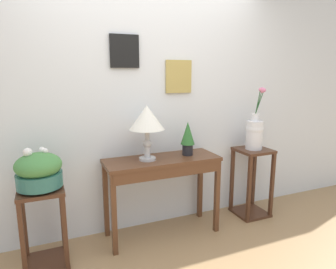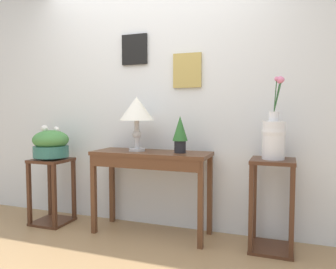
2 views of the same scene
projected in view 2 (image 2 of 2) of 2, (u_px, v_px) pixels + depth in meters
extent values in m
cube|color=silver|center=(156.00, 89.00, 3.34)|extent=(9.00, 0.10, 2.80)
cube|color=black|center=(134.00, 49.00, 3.32)|extent=(0.28, 0.02, 0.30)
cube|color=slate|center=(134.00, 49.00, 3.32)|extent=(0.22, 0.01, 0.24)
cube|color=tan|center=(187.00, 70.00, 3.15)|extent=(0.28, 0.02, 0.33)
cube|color=gray|center=(187.00, 70.00, 3.15)|extent=(0.22, 0.01, 0.26)
cube|color=#56331E|center=(151.00, 153.00, 3.08)|extent=(1.12, 0.41, 0.03)
cube|color=#56331E|center=(143.00, 163.00, 2.91)|extent=(1.05, 0.03, 0.10)
cube|color=#56331E|center=(94.00, 194.00, 3.13)|extent=(0.05, 0.04, 0.76)
cube|color=#56331E|center=(201.00, 205.00, 2.77)|extent=(0.04, 0.04, 0.76)
cube|color=#56331E|center=(112.00, 187.00, 3.45)|extent=(0.05, 0.04, 0.76)
cube|color=#56331E|center=(210.00, 195.00, 3.09)|extent=(0.04, 0.04, 0.76)
cylinder|color=#B7B7BC|center=(137.00, 150.00, 3.13)|extent=(0.16, 0.16, 0.02)
cylinder|color=#B7B7BC|center=(137.00, 141.00, 3.13)|extent=(0.06, 0.06, 0.13)
sphere|color=#B7B7BC|center=(137.00, 134.00, 3.12)|extent=(0.09, 0.09, 0.09)
cylinder|color=#B7B7BC|center=(137.00, 127.00, 3.12)|extent=(0.05, 0.05, 0.13)
cone|color=white|center=(137.00, 108.00, 3.10)|extent=(0.33, 0.33, 0.22)
cylinder|color=black|center=(180.00, 147.00, 2.99)|extent=(0.11, 0.11, 0.11)
cone|color=#2D662D|center=(180.00, 128.00, 2.98)|extent=(0.14, 0.14, 0.23)
cube|color=#472819|center=(51.00, 160.00, 3.39)|extent=(0.36, 0.36, 0.03)
cube|color=#472819|center=(53.00, 222.00, 3.44)|extent=(0.36, 0.36, 0.03)
cube|color=#472819|center=(29.00, 193.00, 3.32)|extent=(0.04, 0.03, 0.62)
cube|color=#472819|center=(54.00, 196.00, 3.21)|extent=(0.03, 0.03, 0.62)
cube|color=#472819|center=(50.00, 187.00, 3.61)|extent=(0.04, 0.04, 0.62)
cube|color=#472819|center=(74.00, 189.00, 3.51)|extent=(0.03, 0.04, 0.62)
cylinder|color=#2D665B|center=(51.00, 158.00, 3.39)|extent=(0.16, 0.16, 0.02)
cylinder|color=#2D665B|center=(51.00, 151.00, 3.39)|extent=(0.36, 0.36, 0.12)
ellipsoid|color=#478442|center=(51.00, 140.00, 3.38)|extent=(0.36, 0.36, 0.20)
cylinder|color=#478442|center=(54.00, 137.00, 3.39)|extent=(0.05, 0.06, 0.18)
sphere|color=white|center=(56.00, 129.00, 3.40)|extent=(0.05, 0.05, 0.05)
cylinder|color=#478442|center=(48.00, 137.00, 3.38)|extent=(0.08, 0.02, 0.18)
sphere|color=white|center=(44.00, 128.00, 3.38)|extent=(0.07, 0.07, 0.07)
cylinder|color=#478442|center=(54.00, 138.00, 3.38)|extent=(0.07, 0.04, 0.17)
sphere|color=white|center=(57.00, 130.00, 3.37)|extent=(0.04, 0.04, 0.04)
cube|color=#472819|center=(273.00, 161.00, 2.71)|extent=(0.36, 0.36, 0.03)
cube|color=#472819|center=(271.00, 248.00, 2.76)|extent=(0.36, 0.36, 0.03)
cube|color=#472819|center=(251.00, 208.00, 2.64)|extent=(0.04, 0.03, 0.72)
cube|color=#472819|center=(292.00, 212.00, 2.54)|extent=(0.04, 0.03, 0.72)
cube|color=#472819|center=(255.00, 199.00, 2.94)|extent=(0.04, 0.04, 0.72)
cube|color=#472819|center=(292.00, 202.00, 2.83)|extent=(0.04, 0.04, 0.72)
cylinder|color=silver|center=(273.00, 140.00, 2.70)|extent=(0.18, 0.18, 0.32)
sphere|color=silver|center=(274.00, 132.00, 2.69)|extent=(0.19, 0.19, 0.19)
cylinder|color=silver|center=(274.00, 116.00, 2.69)|extent=(0.08, 0.08, 0.08)
cylinder|color=#235128|center=(278.00, 96.00, 2.64)|extent=(0.07, 0.06, 0.26)
sphere|color=pink|center=(282.00, 80.00, 2.60)|extent=(0.04, 0.04, 0.04)
cylinder|color=#235128|center=(275.00, 95.00, 2.65)|extent=(0.03, 0.05, 0.26)
sphere|color=pink|center=(277.00, 79.00, 2.62)|extent=(0.04, 0.04, 0.04)
cylinder|color=#235128|center=(277.00, 96.00, 2.65)|extent=(0.05, 0.04, 0.26)
sphere|color=pink|center=(280.00, 80.00, 2.62)|extent=(0.06, 0.06, 0.06)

